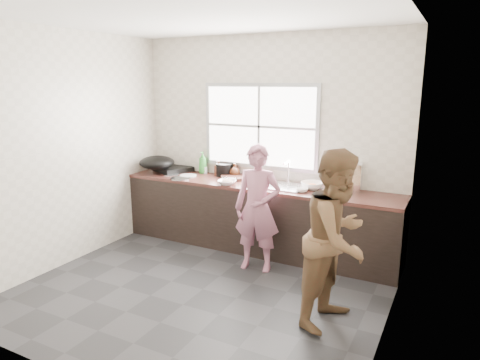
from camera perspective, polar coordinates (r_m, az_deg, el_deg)
The scene contains 30 objects.
floor at distance 4.62m, azimuth -4.99°, elevation -14.38°, with size 3.60×3.20×0.01m, color #262629.
ceiling at distance 4.15m, azimuth -5.77°, elevation 21.11°, with size 3.60×3.20×0.01m, color silver.
wall_back at distance 5.57m, azimuth 3.65°, elevation 5.07°, with size 3.60×0.01×2.70m, color beige.
wall_left at distance 5.36m, azimuth -21.83°, elevation 3.86°, with size 0.01×3.20×2.70m, color beige.
wall_right at distance 3.55m, azimuth 19.93°, elevation -0.23°, with size 0.01×3.20×2.70m, color beige.
wall_front at distance 2.99m, azimuth -22.24°, elevation -2.80°, with size 3.60×0.01×2.70m, color silver.
cabinet at distance 5.51m, azimuth 2.17°, elevation -5.06°, with size 3.60×0.62×0.82m, color black.
countertop at distance 5.39m, azimuth 2.21°, elevation -0.71°, with size 3.60×0.64×0.04m, color #3D1E19.
sink at distance 5.25m, azimuth 5.66°, elevation -0.86°, with size 0.55×0.45×0.02m, color silver.
faucet at distance 5.40m, azimuth 6.49°, elevation 1.09°, with size 0.02×0.02×0.30m, color silver.
window_frame at distance 5.58m, azimuth 2.67°, elevation 7.16°, with size 1.60×0.05×1.10m, color #9EA0A5.
window_glazing at distance 5.55m, azimuth 2.56°, elevation 7.14°, with size 1.50×0.01×1.00m, color white.
woman at distance 4.84m, azimuth 2.35°, elevation -4.34°, with size 0.49×0.32×1.35m, color #AA667E.
person_side at distance 3.84m, azimuth 12.87°, elevation -7.59°, with size 0.77×0.60×1.57m, color brown.
cutting_board at distance 5.66m, azimuth -0.66°, elevation 0.38°, with size 0.38×0.38×0.04m, color black.
cleaver at distance 5.49m, azimuth -1.49°, elevation 0.23°, with size 0.19×0.09×0.01m, color silver.
bowl_mince at distance 5.33m, azimuth -1.75°, elevation -0.32°, with size 0.23×0.23×0.06m, color silver.
bowl_crabs at distance 5.18m, azimuth 9.59°, elevation -0.82°, with size 0.22×0.22×0.07m, color white.
bowl_held at distance 5.03m, azimuth 8.25°, elevation -1.27°, with size 0.18×0.18×0.06m, color white.
black_pot at distance 5.83m, azimuth -2.08°, elevation 1.40°, with size 0.23×0.23×0.17m, color black.
plate_food at distance 5.84m, azimuth -6.92°, elevation 0.58°, with size 0.22×0.22×0.02m, color silver.
bottle_green at distance 5.99m, azimuth -4.98°, elevation 2.34°, with size 0.12×0.12×0.31m, color #2A812D.
bottle_brown_tall at distance 5.83m, azimuth -2.84°, elevation 1.49°, with size 0.08×0.09×0.19m, color #4D2213.
bottle_brown_short at distance 5.76m, azimuth -0.70°, elevation 1.26°, with size 0.13×0.13×0.17m, color #3F1F0F.
glass_jar at distance 6.00m, azimuth -4.70°, elevation 1.34°, with size 0.07×0.07×0.10m, color silver.
burner at distance 6.22m, azimuth -8.89°, elevation 1.50°, with size 0.44×0.44×0.07m, color black.
wok at distance 6.08m, azimuth -11.01°, elevation 2.30°, with size 0.49×0.49×0.18m, color black.
dish_rack at distance 5.22m, azimuth 13.57°, elevation 0.58°, with size 0.44×0.31×0.33m, color silver.
pot_lid_left at distance 5.71m, azimuth -7.95°, elevation 0.22°, with size 0.26×0.26×0.01m, color #AAACB1.
pot_lid_right at distance 5.96m, azimuth -9.14°, elevation 0.73°, with size 0.22×0.22×0.01m, color silver.
Camera 1 is at (2.24, -3.44, 2.11)m, focal length 32.00 mm.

